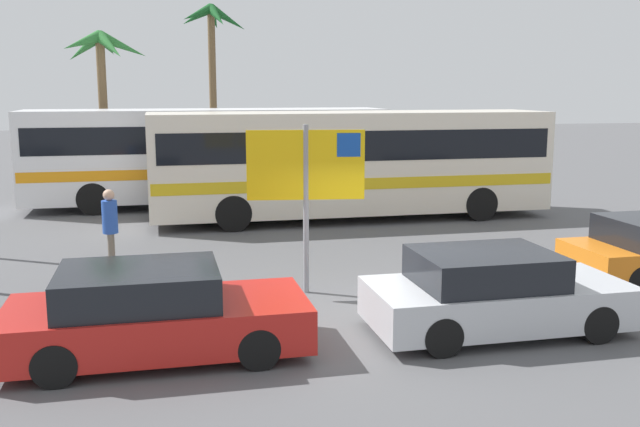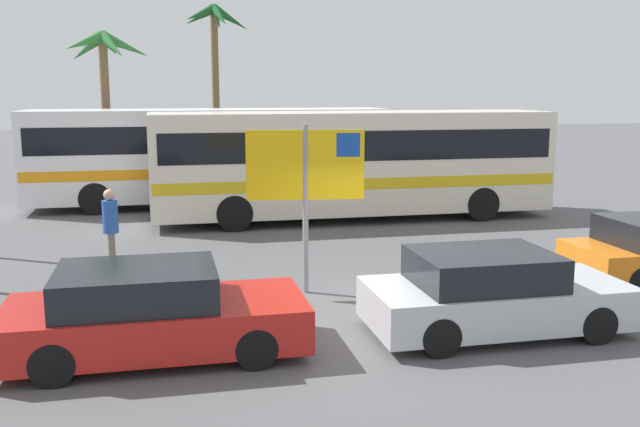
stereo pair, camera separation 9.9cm
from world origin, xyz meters
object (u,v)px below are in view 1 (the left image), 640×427
(car_red, at_px, (153,314))
(car_silver, at_px, (494,293))
(pedestrian_by_bus, at_px, (110,224))
(bus_front_coach, at_px, (351,159))
(ferry_sign, at_px, (308,172))
(bus_rear_coach, at_px, (208,152))

(car_red, xyz_separation_m, car_silver, (5.28, -0.14, -0.00))
(car_red, distance_m, pedestrian_by_bus, 5.10)
(car_red, bearing_deg, bus_front_coach, 60.31)
(ferry_sign, xyz_separation_m, pedestrian_by_bus, (-3.75, 2.30, -1.26))
(bus_front_coach, xyz_separation_m, car_silver, (-0.44, -10.28, -1.15))
(pedestrian_by_bus, bearing_deg, car_silver, -39.53)
(car_red, bearing_deg, car_silver, -1.75)
(bus_rear_coach, bearing_deg, car_silver, -75.78)
(bus_rear_coach, height_order, car_silver, bus_rear_coach)
(bus_rear_coach, distance_m, ferry_sign, 11.04)
(bus_front_coach, relative_size, pedestrian_by_bus, 6.54)
(bus_front_coach, height_order, car_silver, bus_front_coach)
(car_silver, xyz_separation_m, pedestrian_by_bus, (-6.16, 5.14, 0.43))
(ferry_sign, relative_size, car_red, 0.74)
(bus_front_coach, distance_m, bus_rear_coach, 5.30)
(bus_rear_coach, height_order, pedestrian_by_bus, bus_rear_coach)
(bus_front_coach, bearing_deg, ferry_sign, -110.98)
(ferry_sign, distance_m, car_red, 4.30)
(bus_front_coach, xyz_separation_m, pedestrian_by_bus, (-6.60, -5.13, -0.72))
(car_silver, bearing_deg, bus_rear_coach, 104.09)
(bus_rear_coach, height_order, ferry_sign, ferry_sign)
(car_red, bearing_deg, ferry_sign, 43.08)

